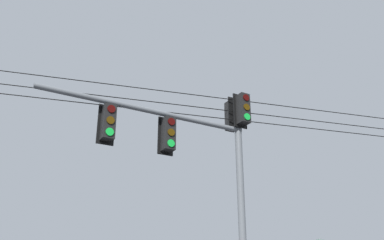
% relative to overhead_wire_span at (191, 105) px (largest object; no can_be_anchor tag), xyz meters
% --- Properties ---
extents(signal_mast_assembly, '(4.26, 4.79, 7.13)m').
position_rel_overhead_wire_span_xyz_m(signal_mast_assembly, '(0.12, 0.34, -1.52)').
color(signal_mast_assembly, slate).
rests_on(signal_mast_assembly, ground).
extents(overhead_wire_span, '(14.51, 27.52, 0.80)m').
position_rel_overhead_wire_span_xyz_m(overhead_wire_span, '(0.00, 0.00, 0.00)').
color(overhead_wire_span, black).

